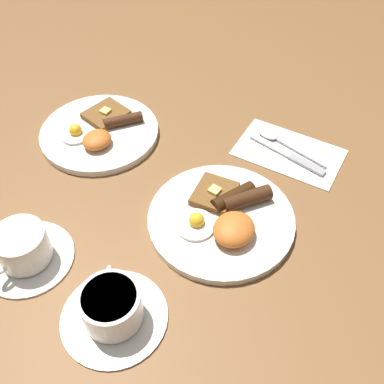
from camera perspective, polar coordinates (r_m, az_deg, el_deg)
name	(u,v)px	position (r m, az deg, el deg)	size (l,w,h in m)	color
ground_plane	(221,222)	(0.83, 3.68, -3.81)	(3.00, 3.00, 0.00)	brown
breakfast_plate_near	(223,217)	(0.82, 3.99, -3.22)	(0.27, 0.27, 0.05)	white
breakfast_plate_far	(100,131)	(1.01, -11.62, 7.55)	(0.26, 0.26, 0.04)	white
teacup_near	(112,309)	(0.71, -10.10, -14.38)	(0.17, 0.17, 0.07)	white
teacup_far	(23,249)	(0.81, -20.62, -6.82)	(0.16, 0.16, 0.07)	white
napkin	(289,152)	(0.98, 12.19, 4.99)	(0.13, 0.22, 0.01)	white
knife	(291,156)	(0.96, 12.45, 4.49)	(0.04, 0.18, 0.01)	silver
spoon	(275,137)	(1.00, 10.52, 6.83)	(0.05, 0.17, 0.01)	silver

